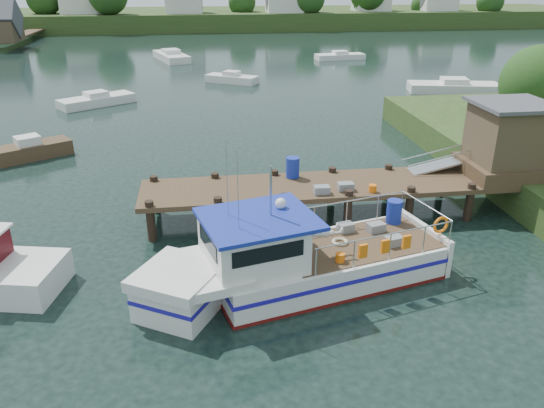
{
  "coord_description": "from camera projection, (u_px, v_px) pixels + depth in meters",
  "views": [
    {
      "loc": [
        -3.51,
        -19.43,
        9.23
      ],
      "look_at": [
        -1.0,
        -1.5,
        1.3
      ],
      "focal_mm": 35.0,
      "sensor_mm": 36.0,
      "label": 1
    }
  ],
  "objects": [
    {
      "name": "far_shore",
      "position": [
        213.0,
        15.0,
        95.65
      ],
      "size": [
        140.0,
        42.55,
        9.22
      ],
      "color": "#31461D",
      "rests_on": "ground"
    },
    {
      "name": "moored_far",
      "position": [
        340.0,
        56.0,
        61.1
      ],
      "size": [
        5.8,
        2.48,
        0.96
      ],
      "rotation": [
        0.0,
        0.0,
        0.36
      ],
      "color": "silver",
      "rests_on": "ground"
    },
    {
      "name": "moored_d",
      "position": [
        171.0,
        56.0,
        60.41
      ],
      "size": [
        4.56,
        7.65,
        1.23
      ],
      "rotation": [
        0.0,
        0.0,
        -0.21
      ],
      "color": "silver",
      "rests_on": "ground"
    },
    {
      "name": "lobster_boat",
      "position": [
        292.0,
        262.0,
        16.58
      ],
      "size": [
        10.35,
        5.07,
        4.98
      ],
      "rotation": [
        0.0,
        0.0,
        0.25
      ],
      "color": "silver",
      "rests_on": "ground"
    },
    {
      "name": "moored_c",
      "position": [
        454.0,
        87.0,
        44.33
      ],
      "size": [
        7.75,
        4.02,
        1.17
      ],
      "rotation": [
        0.0,
        0.0,
        -0.39
      ],
      "color": "silver",
      "rests_on": "ground"
    },
    {
      "name": "moored_a",
      "position": [
        97.0,
        100.0,
        40.0
      ],
      "size": [
        5.69,
        4.7,
        1.03
      ],
      "rotation": [
        0.0,
        0.0,
        0.24
      ],
      "color": "silver",
      "rests_on": "ground"
    },
    {
      "name": "moored_b",
      "position": [
        232.0,
        78.0,
        48.06
      ],
      "size": [
        4.91,
        3.9,
        1.05
      ],
      "rotation": [
        0.0,
        0.0,
        0.05
      ],
      "color": "silver",
      "rests_on": "ground"
    },
    {
      "name": "moored_rowboat",
      "position": [
        29.0,
        150.0,
        28.47
      ],
      "size": [
        4.39,
        3.43,
        1.24
      ],
      "rotation": [
        0.0,
        0.0,
        0.02
      ],
      "color": "#473422",
      "rests_on": "ground"
    },
    {
      "name": "dock",
      "position": [
        448.0,
        158.0,
        21.71
      ],
      "size": [
        16.6,
        3.0,
        4.78
      ],
      "color": "#473422",
      "rests_on": "ground"
    },
    {
      "name": "ground_plane",
      "position": [
        291.0,
        217.0,
        21.77
      ],
      "size": [
        160.0,
        160.0,
        0.0
      ],
      "primitive_type": "plane",
      "color": "black"
    }
  ]
}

